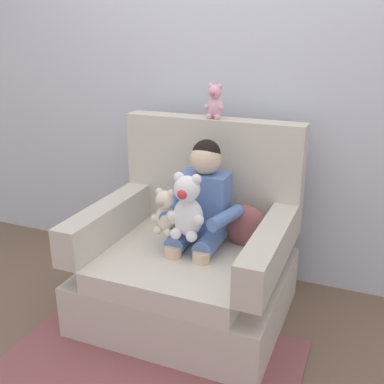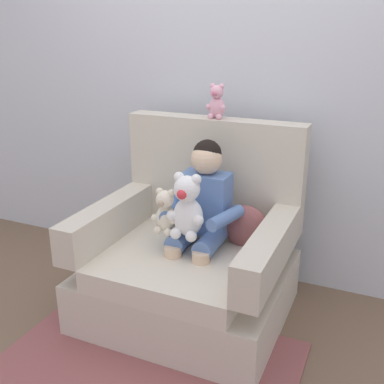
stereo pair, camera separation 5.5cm
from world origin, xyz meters
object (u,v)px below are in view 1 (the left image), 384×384
plush_pink_on_backrest (215,102)px  plush_cream (165,212)px  throw_pillow (245,227)px  armchair (191,259)px  plush_white (187,208)px  seated_child (201,209)px

plush_pink_on_backrest → plush_cream: bearing=-102.7°
plush_pink_on_backrest → throw_pillow: 0.73m
throw_pillow → plush_pink_on_backrest: bearing=141.3°
armchair → plush_pink_on_backrest: bearing=88.5°
plush_cream → armchair: bearing=59.8°
plush_white → plush_cream: bearing=164.3°
plush_white → plush_pink_on_backrest: plush_pink_on_backrest is taller
plush_cream → throw_pillow: (0.37, 0.25, -0.12)m
armchair → throw_pillow: (0.28, 0.12, 0.19)m
armchair → plush_pink_on_backrest: (0.01, 0.33, 0.84)m
seated_child → throw_pillow: 0.27m
armchair → plush_white: bearing=-75.6°
plush_cream → plush_white: bearing=5.3°
plush_pink_on_backrest → plush_white: bearing=-87.1°
armchair → plush_pink_on_backrest: plush_pink_on_backrest is taller
armchair → plush_white: (0.03, -0.13, 0.36)m
armchair → throw_pillow: 0.36m
seated_child → plush_white: bearing=-87.8°
seated_child → plush_pink_on_backrest: plush_pink_on_backrest is taller
seated_child → plush_cream: (-0.14, -0.15, 0.01)m
armchair → seated_child: size_ratio=1.31×
armchair → plush_cream: 0.36m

